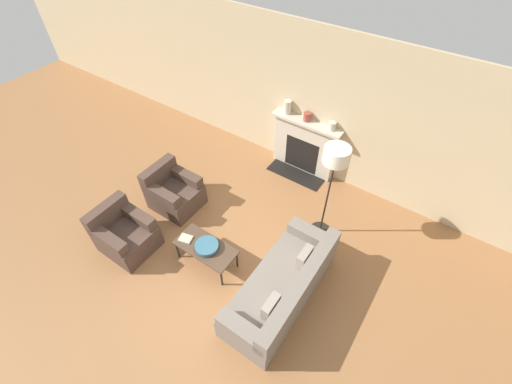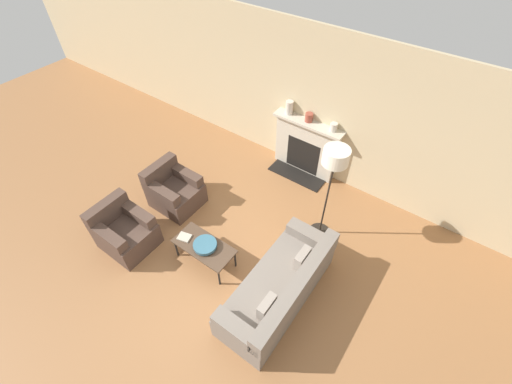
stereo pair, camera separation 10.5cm
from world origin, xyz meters
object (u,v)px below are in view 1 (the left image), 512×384
Objects in this scene: armchair_near at (125,234)px; couch at (283,287)px; armchair_far at (174,192)px; floor_lamp at (334,165)px; mantel_vase_center_right at (332,126)px; mantel_vase_left at (287,107)px; fireplace at (304,146)px; book at (186,238)px; coffee_table at (206,248)px; bowl at (207,246)px; mantel_vase_center_left at (307,117)px.

couch is at bearing -76.09° from armchair_near.
armchair_far is 0.45× the size of floor_lamp.
armchair_far is 3.16m from mantel_vase_center_right.
mantel_vase_left reaches higher than mantel_vase_center_right.
armchair_near is (-1.49, -3.42, -0.26)m from fireplace.
couch is at bearing -59.22° from mantel_vase_left.
mantel_vase_left is (-1.55, 1.30, -0.26)m from floor_lamp.
armchair_far is 1.22m from book.
book is at bearing -65.40° from armchair_near.
couch is 2.06× the size of coffee_table.
armchair_near is 4.08m from mantel_vase_center_right.
couch is at bearing -66.56° from fireplace.
bowl is at bearing -126.75° from floor_lamp.
mantel_vase_left reaches higher than armchair_far.
armchair_far is 1.49m from coffee_table.
mantel_vase_center_left is at bearing 87.48° from coffee_table.
mantel_vase_center_right reaches higher than armchair_far.
mantel_vase_center_left is 1.06× the size of mantel_vase_center_right.
couch is at bearing -66.31° from mantel_vase_center_left.
mantel_vase_center_left is at bearing -156.31° from couch.
armchair_far is 2.29× the size of bowl.
mantel_vase_center_left is (0.43, -0.00, -0.05)m from mantel_vase_left.
mantel_vase_center_right reaches higher than coffee_table.
mantel_vase_center_right is (1.98, 3.44, 0.94)m from armchair_near.
fireplace reaches higher than coffee_table.
floor_lamp is at bearing -50.44° from armchair_near.
mantel_vase_left is at bearing 139.96° from floor_lamp.
coffee_table is (-0.15, -2.91, -0.19)m from fireplace.
armchair_near is 1.00× the size of armchair_far.
couch is 1.72m from book.
armchair_near is 3.86m from mantel_vase_center_left.
bowl is at bearing -2.08° from coffee_table.
mantel_vase_center_right reaches higher than fireplace.
mantel_vase_center_left reaches higher than book.
couch is 3.38m from mantel_vase_left.
book is (-1.70, -0.22, 0.13)m from couch.
armchair_near is 5.43× the size of mantel_vase_center_right.
book is 0.88× the size of mantel_vase_left.
mantel_vase_left is at bearing 180.00° from mantel_vase_center_right.
mantel_vase_center_left reaches higher than bowl.
couch is at bearing -75.72° from mantel_vase_center_right.
mantel_vase_center_right is (0.61, 2.93, 0.79)m from bowl.
mantel_vase_left is 1.60× the size of mantel_vase_center_left.
coffee_table is 2.36m from floor_lamp.
fireplace is 3.82× the size of bowl.
book is at bearing -108.46° from mantel_vase_center_right.
armchair_far reaches higher than coffee_table.
couch is 8.67× the size of book.
floor_lamp reaches higher than couch.
couch is at bearing -7.75° from book.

